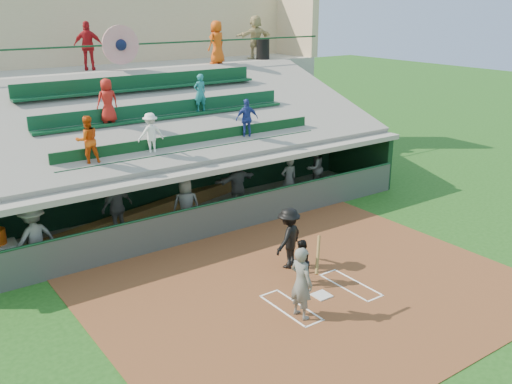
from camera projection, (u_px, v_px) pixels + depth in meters
ground at (322, 297)px, 14.64m from camera, size 100.00×100.00×0.00m
dirt_slab at (309, 289)px, 15.03m from camera, size 11.00×9.00×0.02m
home_plate at (322, 295)px, 14.63m from camera, size 0.43×0.43×0.03m
batters_box_chalk at (322, 296)px, 14.64m from camera, size 2.65×1.85×0.01m
dugout_floor at (192, 218)px, 19.85m from camera, size 16.00×3.50×0.04m
concourse_slab at (112, 122)px, 24.34m from camera, size 20.00×3.00×4.60m
grandstand at (142, 136)px, 22.03m from camera, size 20.40×10.40×7.80m
batter_at_plate at (302, 282)px, 13.41m from camera, size 0.87×0.76×1.95m
catcher at (301, 262)px, 15.08m from camera, size 0.75×0.68×1.25m
home_umpire at (289, 238)px, 15.99m from camera, size 1.30×1.05×1.76m
dugout_bench at (176, 203)px, 20.64m from camera, size 14.66×4.18×0.45m
white_table at (1, 257)px, 15.90m from camera, size 0.93×0.72×0.78m
dugout_player_a at (34, 238)px, 15.63m from camera, size 1.44×1.07×1.99m
dugout_player_b at (117, 207)px, 18.07m from camera, size 1.22×0.74×1.93m
dugout_player_c at (186, 205)px, 18.46m from camera, size 1.03×0.86×1.79m
dugout_player_d at (237, 182)px, 20.67m from camera, size 1.81×0.72×1.90m
dugout_player_e at (289, 180)px, 21.14m from camera, size 0.69×0.50×1.75m
dugout_player_f at (314, 168)px, 22.50m from camera, size 1.00×0.85×1.83m
trash_bin at (263, 49)px, 26.80m from camera, size 0.62×0.62×0.93m
concourse_staff_a at (88, 46)px, 22.34m from camera, size 1.20×0.87×1.89m
concourse_staff_b at (217, 42)px, 24.66m from camera, size 1.03×0.83×1.83m
concourse_staff_c at (255, 37)px, 26.98m from camera, size 1.89×0.70×2.00m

